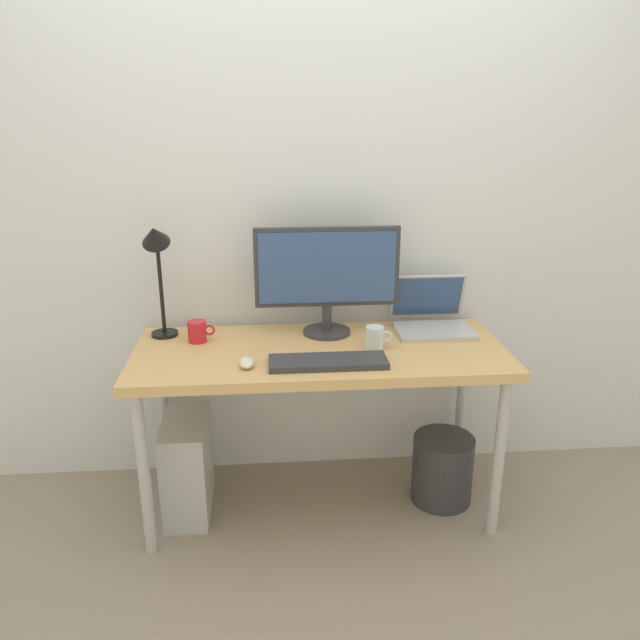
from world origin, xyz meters
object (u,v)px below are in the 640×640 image
(coffee_mug, at_px, (198,331))
(computer_tower, at_px, (188,466))
(desk, at_px, (320,364))
(glass_cup, at_px, (375,338))
(wastebasket, at_px, (442,469))
(mouse, at_px, (247,363))
(desk_lamp, at_px, (157,254))
(laptop, at_px, (431,316))
(keyboard, at_px, (328,362))
(monitor, at_px, (327,273))

(coffee_mug, height_order, computer_tower, coffee_mug)
(desk, height_order, glass_cup, glass_cup)
(coffee_mug, xyz_separation_m, wastebasket, (1.02, -0.13, -0.62))
(mouse, relative_size, computer_tower, 0.21)
(desk_lamp, relative_size, computer_tower, 1.18)
(desk_lamp, height_order, wastebasket, desk_lamp)
(computer_tower, bearing_deg, desk, -1.53)
(laptop, height_order, wastebasket, laptop)
(mouse, bearing_deg, coffee_mug, 126.20)
(keyboard, relative_size, mouse, 4.89)
(coffee_mug, height_order, wastebasket, coffee_mug)
(laptop, bearing_deg, desk_lamp, -179.03)
(keyboard, bearing_deg, desk, 95.41)
(laptop, distance_m, desk_lamp, 1.17)
(desk_lamp, relative_size, glass_cup, 4.62)
(monitor, distance_m, desk_lamp, 0.69)
(glass_cup, xyz_separation_m, computer_tower, (-0.77, 0.03, -0.56))
(glass_cup, bearing_deg, desk_lamp, 167.20)
(mouse, xyz_separation_m, coffee_mug, (-0.21, 0.28, 0.03))
(desk, relative_size, desk_lamp, 2.96)
(desk_lamp, bearing_deg, laptop, 0.97)
(desk, xyz_separation_m, coffee_mug, (-0.49, 0.12, 0.11))
(desk, bearing_deg, wastebasket, -0.58)
(monitor, height_order, desk_lamp, desk_lamp)
(keyboard, relative_size, coffee_mug, 3.98)
(desk, relative_size, glass_cup, 13.70)
(wastebasket, bearing_deg, laptop, 99.98)
(keyboard, bearing_deg, desk_lamp, 152.44)
(monitor, xyz_separation_m, desk_lamp, (-0.68, 0.00, 0.09))
(laptop, distance_m, keyboard, 0.60)
(computer_tower, bearing_deg, monitor, 14.81)
(coffee_mug, bearing_deg, glass_cup, -11.13)
(laptop, relative_size, mouse, 3.56)
(wastebasket, bearing_deg, desk, 179.42)
(laptop, height_order, keyboard, laptop)
(coffee_mug, relative_size, wastebasket, 0.37)
(desk_lamp, relative_size, mouse, 5.52)
(monitor, relative_size, keyboard, 1.35)
(mouse, bearing_deg, keyboard, -0.99)
(mouse, distance_m, computer_tower, 0.62)
(coffee_mug, xyz_separation_m, glass_cup, (0.71, -0.14, 0.00))
(computer_tower, xyz_separation_m, wastebasket, (1.09, -0.02, -0.06))
(desk_lamp, bearing_deg, computer_tower, -63.38)
(desk, relative_size, coffee_mug, 13.33)
(laptop, distance_m, coffee_mug, 0.99)
(glass_cup, relative_size, wastebasket, 0.36)
(laptop, height_order, desk_lamp, desk_lamp)
(keyboard, distance_m, mouse, 0.30)
(coffee_mug, bearing_deg, laptop, 4.29)
(glass_cup, bearing_deg, mouse, -164.21)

